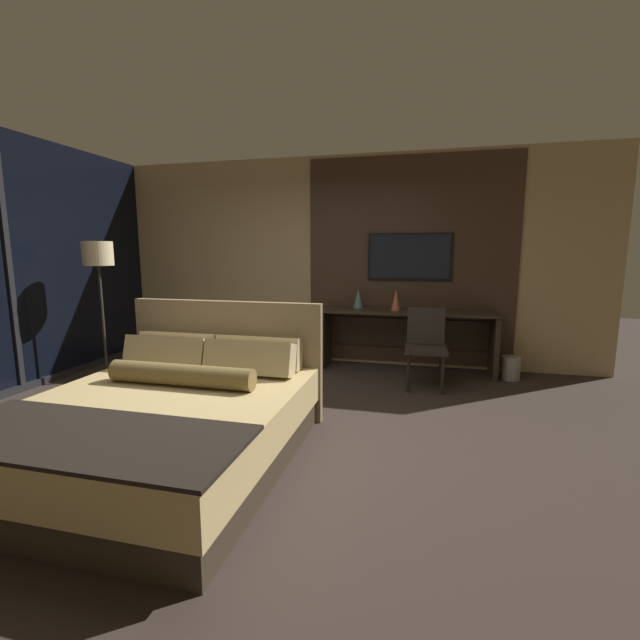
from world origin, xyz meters
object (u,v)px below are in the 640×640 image
Objects in this scene: bed at (170,418)px; floor_lamp at (99,265)px; tv at (409,257)px; vase_short at (396,300)px; waste_bin at (511,368)px; desk_chair at (426,340)px; vase_tall at (358,299)px; desk at (406,329)px.

floor_lamp reaches higher than bed.
vase_short is at bearing -115.43° from tv.
vase_short is 0.92× the size of waste_bin.
tv is 1.86m from waste_bin.
desk_chair is 1.19m from vase_tall.
tv is 0.86m from vase_tall.
vase_tall reaches higher than desk.
floor_lamp is (-1.93, 1.62, 1.07)m from bed.
desk_chair is at bearing -74.31° from tv.
floor_lamp is 5.06m from waste_bin.
floor_lamp reaches higher than vase_tall.
vase_tall is at bearing 174.93° from waste_bin.
tv reaches higher than waste_bin.
bed is 8.61× the size of vase_tall.
desk is 8.79× the size of vase_tall.
vase_short is (1.44, 2.80, 0.61)m from bed.
waste_bin is (1.26, -0.12, -0.41)m from desk.
desk_chair is (0.24, -0.86, -0.93)m from tv.
tv is (0.00, 0.21, 0.92)m from desk.
tv is 0.63m from vase_short.
desk_chair is 0.55× the size of floor_lamp.
desk is at bearing 61.25° from bed.
desk is at bearing -90.00° from tv.
vase_short is at bearing 62.77° from bed.
vase_short is at bearing 19.26° from floor_lamp.
floor_lamp reaches higher than vase_short.
desk_chair reaches higher than waste_bin.
tv is 1.20× the size of desk_chair.
vase_tall is (-0.64, -0.17, -0.55)m from tv.
floor_lamp is at bearing 140.01° from bed.
bed reaches higher than waste_bin.
vase_tall is (0.94, 2.93, 0.60)m from bed.
bed reaches higher than vase_short.
waste_bin is at bearing -1.51° from vase_short.
vase_short reaches higher than desk.
tv reaches higher than floor_lamp.
desk is at bearing 30.34° from vase_short.
floor_lamp reaches higher than waste_bin.
tv is at bearing 165.13° from waste_bin.
desk is 0.74m from vase_tall.
bed is at bearing -107.78° from vase_tall.
waste_bin is (1.40, -0.04, -0.78)m from vase_short.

